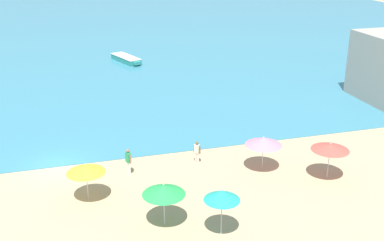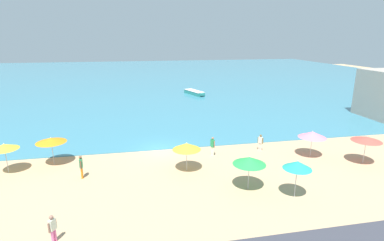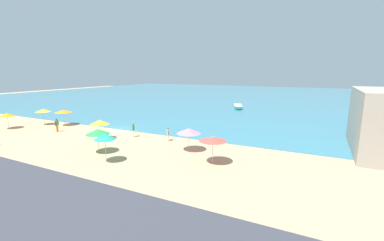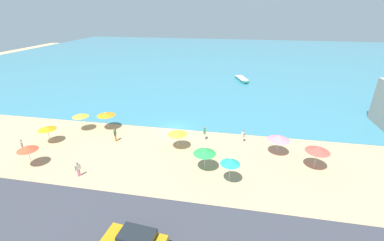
# 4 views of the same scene
# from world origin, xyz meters

# --- Properties ---
(ground_plane) EXTENTS (160.00, 160.00, 0.00)m
(ground_plane) POSITION_xyz_m (0.00, 0.00, 0.00)
(ground_plane) COLOR tan
(sea) EXTENTS (150.00, 110.00, 0.05)m
(sea) POSITION_xyz_m (0.00, 55.00, 0.03)
(sea) COLOR teal
(sea) RESTS_ON ground_plane
(beach_umbrella_1) EXTENTS (2.26, 2.26, 2.40)m
(beach_umbrella_1) POSITION_xyz_m (1.66, -4.93, 2.07)
(beach_umbrella_1) COLOR #B2B2B7
(beach_umbrella_1) RESTS_ON ground_plane
(beach_umbrella_4) EXTENTS (2.44, 2.44, 2.40)m
(beach_umbrella_4) POSITION_xyz_m (13.15, -4.17, 2.06)
(beach_umbrella_4) COLOR #B2B2B7
(beach_umbrella_4) RESTS_ON ground_plane
(beach_umbrella_5) EXTENTS (1.89, 1.89, 2.67)m
(beach_umbrella_5) POSITION_xyz_m (8.05, -10.44, 2.33)
(beach_umbrella_5) COLOR #B2B2B7
(beach_umbrella_5) RESTS_ON ground_plane
(beach_umbrella_6) EXTENTS (2.41, 2.41, 2.47)m
(beach_umbrella_6) POSITION_xyz_m (16.68, -6.45, 2.20)
(beach_umbrella_6) COLOR #B2B2B7
(beach_umbrella_6) RESTS_ON ground_plane
(beach_umbrella_8) EXTENTS (2.32, 2.32, 2.48)m
(beach_umbrella_8) POSITION_xyz_m (5.40, -8.75, 2.14)
(beach_umbrella_8) COLOR #B2B2B7
(beach_umbrella_8) RESTS_ON ground_plane
(bather_0) EXTENTS (0.36, 0.52, 1.79)m
(bather_0) POSITION_xyz_m (4.50, -2.32, 1.00)
(bather_0) COLOR white
(bather_0) RESTS_ON ground_plane
(bather_4) EXTENTS (0.40, 0.45, 1.59)m
(bather_4) POSITION_xyz_m (9.26, -1.95, 0.89)
(bather_4) COLOR #F9D8C7
(bather_4) RESTS_ON ground_plane
(skiff_nearshore) EXTENTS (3.21, 5.53, 0.70)m
(skiff_nearshore) POSITION_xyz_m (8.93, 27.25, 0.40)
(skiff_nearshore) COLOR teal
(skiff_nearshore) RESTS_ON sea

